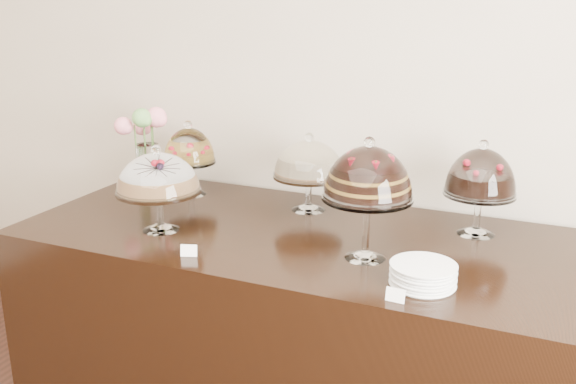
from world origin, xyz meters
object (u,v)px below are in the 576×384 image
at_px(cake_stand_sugar_sponge, 158,177).
at_px(cake_stand_cheesecake, 309,162).
at_px(plate_stack, 423,275).
at_px(cake_stand_dark_choco, 481,177).
at_px(display_counter, 293,331).
at_px(cake_stand_choco_layer, 368,177).
at_px(cake_stand_fruit_tart, 189,149).
at_px(flower_vase, 146,140).

relative_size(cake_stand_sugar_sponge, cake_stand_cheesecake, 1.02).
bearing_deg(plate_stack, cake_stand_sugar_sponge, 175.10).
distance_m(cake_stand_cheesecake, cake_stand_dark_choco, 0.72).
height_order(display_counter, cake_stand_choco_layer, cake_stand_choco_layer).
height_order(cake_stand_dark_choco, cake_stand_fruit_tart, cake_stand_dark_choco).
relative_size(cake_stand_fruit_tart, flower_vase, 0.89).
relative_size(cake_stand_cheesecake, plate_stack, 1.64).
relative_size(cake_stand_cheesecake, cake_stand_dark_choco, 0.91).
bearing_deg(display_counter, cake_stand_fruit_tart, 157.21).
relative_size(cake_stand_sugar_sponge, cake_stand_dark_choco, 0.92).
bearing_deg(cake_stand_cheesecake, cake_stand_dark_choco, -0.84).
height_order(flower_vase, plate_stack, flower_vase).
bearing_deg(cake_stand_fruit_tart, plate_stack, -24.47).
relative_size(display_counter, plate_stack, 10.38).
bearing_deg(plate_stack, cake_stand_choco_layer, 148.80).
bearing_deg(display_counter, cake_stand_cheesecake, 99.18).
xyz_separation_m(cake_stand_dark_choco, flower_vase, (-1.59, 0.03, -0.00)).
bearing_deg(cake_stand_sugar_sponge, cake_stand_dark_choco, 21.57).
xyz_separation_m(cake_stand_fruit_tart, plate_stack, (1.24, -0.56, -0.18)).
height_order(cake_stand_dark_choco, plate_stack, cake_stand_dark_choco).
distance_m(cake_stand_cheesecake, flower_vase, 0.87).
bearing_deg(cake_stand_cheesecake, cake_stand_fruit_tart, -179.35).
xyz_separation_m(cake_stand_choco_layer, plate_stack, (0.24, -0.15, -0.27)).
height_order(cake_stand_cheesecake, plate_stack, cake_stand_cheesecake).
distance_m(cake_stand_cheesecake, plate_stack, 0.87).
bearing_deg(display_counter, plate_stack, -26.27).
relative_size(cake_stand_sugar_sponge, flower_vase, 0.88).
distance_m(flower_vase, plate_stack, 1.62).
distance_m(display_counter, flower_vase, 1.18).
bearing_deg(cake_stand_fruit_tart, cake_stand_cheesecake, 0.65).
height_order(cake_stand_sugar_sponge, plate_stack, cake_stand_sugar_sponge).
relative_size(cake_stand_fruit_tart, plate_stack, 1.68).
xyz_separation_m(display_counter, cake_stand_dark_choco, (0.68, 0.27, 0.69)).
relative_size(cake_stand_dark_choco, plate_stack, 1.81).
height_order(cake_stand_sugar_sponge, cake_stand_fruit_tart, cake_stand_fruit_tart).
xyz_separation_m(cake_stand_dark_choco, plate_stack, (-0.09, -0.56, -0.20)).
distance_m(display_counter, cake_stand_fruit_tart, 0.97).
height_order(cake_stand_cheesecake, cake_stand_fruit_tart, cake_stand_fruit_tart).
bearing_deg(cake_stand_sugar_sponge, cake_stand_choco_layer, 3.53).
bearing_deg(display_counter, cake_stand_choco_layer, -22.58).
bearing_deg(cake_stand_sugar_sponge, cake_stand_cheesecake, 46.37).
bearing_deg(cake_stand_fruit_tart, flower_vase, 173.37).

